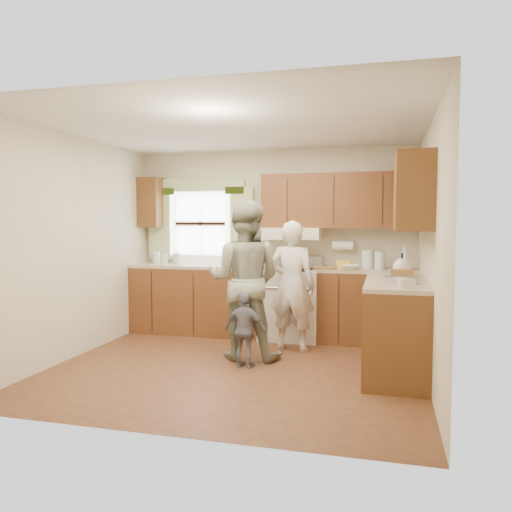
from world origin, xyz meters
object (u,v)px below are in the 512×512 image
(woman_left, at_px, (292,286))
(child, at_px, (245,330))
(stove, at_px, (291,303))
(woman_right, at_px, (245,280))

(woman_left, relative_size, child, 1.95)
(stove, bearing_deg, woman_right, -107.31)
(woman_right, bearing_deg, child, 106.30)
(woman_right, relative_size, child, 2.22)
(woman_left, relative_size, woman_right, 0.88)
(woman_right, bearing_deg, stove, -108.15)
(woman_right, distance_m, child, 0.62)
(child, bearing_deg, woman_left, -105.68)
(stove, xyz_separation_m, woman_left, (0.12, -0.59, 0.31))
(stove, height_order, woman_right, woman_right)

